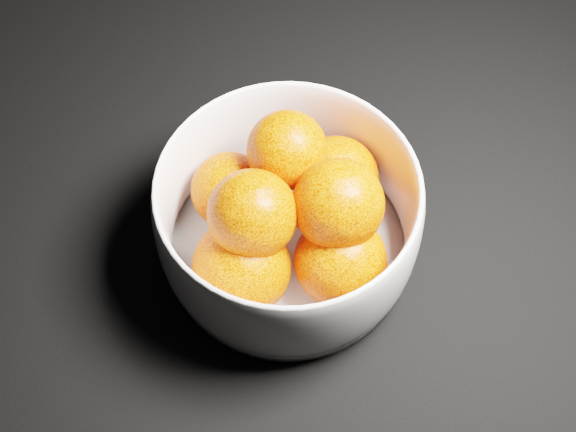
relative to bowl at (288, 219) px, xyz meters
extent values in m
cylinder|color=silver|center=(0.00, 0.00, -0.04)|extent=(0.18, 0.18, 0.01)
sphere|color=#FF4C0A|center=(0.04, 0.03, 0.00)|extent=(0.06, 0.06, 0.06)
sphere|color=#FF4C0A|center=(-0.04, 0.04, 0.00)|extent=(0.06, 0.06, 0.06)
sphere|color=#FF4C0A|center=(-0.04, -0.03, 0.00)|extent=(0.07, 0.07, 0.07)
sphere|color=#FF4C0A|center=(0.03, -0.04, 0.00)|extent=(0.07, 0.07, 0.07)
sphere|color=#FF4C0A|center=(0.01, 0.04, 0.03)|extent=(0.06, 0.06, 0.06)
sphere|color=#FF4C0A|center=(-0.03, -0.01, 0.03)|extent=(0.06, 0.06, 0.06)
sphere|color=#FF4C0A|center=(0.03, -0.02, 0.03)|extent=(0.06, 0.06, 0.06)
camera|label=1|loc=(-0.07, -0.29, 0.49)|focal=50.00mm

